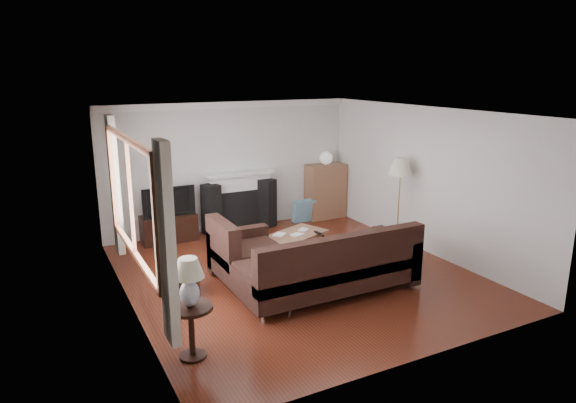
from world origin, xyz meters
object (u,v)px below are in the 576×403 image
sectional_sofa (328,263)px  coffee_table (295,246)px  side_table (192,332)px  floor_lamp (399,203)px  bookshelf (326,191)px  tv_stand (169,228)px

sectional_sofa → coffee_table: (0.24, 1.44, -0.23)m
sectional_sofa → side_table: (-2.21, -0.75, -0.15)m
coffee_table → side_table: (-2.44, -2.19, 0.09)m
sectional_sofa → floor_lamp: bearing=27.5°
bookshelf → sectional_sofa: bearing=-120.9°
floor_lamp → side_table: (-4.35, -1.86, -0.50)m
coffee_table → side_table: 3.28m
coffee_table → floor_lamp: size_ratio=0.69×
bookshelf → sectional_sofa: (-1.99, -3.33, -0.12)m
bookshelf → coffee_table: 2.61m
floor_lamp → side_table: size_ratio=2.63×
bookshelf → sectional_sofa: 3.88m
side_table → floor_lamp: bearing=23.2°
tv_stand → floor_lamp: bearing=-31.8°
coffee_table → floor_lamp: floor_lamp is taller
coffee_table → bookshelf: bearing=24.7°
floor_lamp → side_table: bearing=-156.8°
floor_lamp → side_table: floor_lamp is taller
coffee_table → floor_lamp: (1.90, -0.33, 0.59)m
side_table → bookshelf: bearing=44.2°
floor_lamp → sectional_sofa: bearing=-152.5°
bookshelf → sectional_sofa: bookshelf is taller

